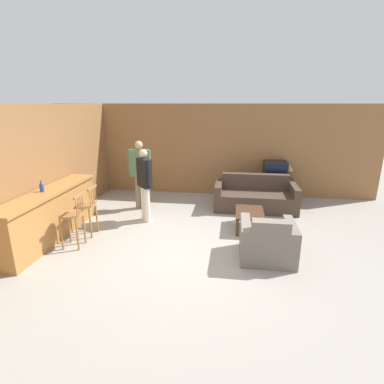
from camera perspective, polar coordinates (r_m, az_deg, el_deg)
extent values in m
plane|color=gray|center=(5.63, -0.17, -11.08)|extent=(24.00, 24.00, 0.00)
cube|color=olive|center=(8.76, 3.32, 7.96)|extent=(9.40, 0.08, 2.60)
cube|color=olive|center=(7.50, -23.34, 5.15)|extent=(0.08, 8.70, 2.60)
cube|color=#A87038|center=(6.56, -25.29, -4.16)|extent=(0.47, 2.76, 0.94)
cube|color=#A87038|center=(6.42, -25.83, -0.02)|extent=(0.55, 2.82, 0.05)
cylinder|color=#996638|center=(5.97, -22.04, -3.94)|extent=(0.45, 0.45, 0.04)
cylinder|color=#996638|center=(6.27, -22.35, -6.25)|extent=(0.04, 0.04, 0.63)
cylinder|color=#996638|center=(6.03, -23.60, -7.32)|extent=(0.04, 0.04, 0.63)
cylinder|color=#996638|center=(6.14, -19.84, -6.45)|extent=(0.04, 0.04, 0.63)
cylinder|color=#996638|center=(5.90, -21.02, -7.56)|extent=(0.04, 0.04, 0.63)
cylinder|color=#996638|center=(5.94, -20.12, -1.96)|extent=(0.02, 0.02, 0.32)
cylinder|color=#996638|center=(5.86, -20.46, -2.23)|extent=(0.02, 0.02, 0.32)
cylinder|color=#996638|center=(5.79, -20.81, -2.50)|extent=(0.02, 0.02, 0.32)
cylinder|color=#996638|center=(5.72, -21.17, -2.77)|extent=(0.02, 0.02, 0.32)
cube|color=#996638|center=(5.78, -20.81, -0.69)|extent=(0.06, 0.37, 0.04)
cylinder|color=#996638|center=(6.41, -19.70, -2.30)|extent=(0.44, 0.44, 0.04)
cylinder|color=#996638|center=(6.71, -20.01, -4.52)|extent=(0.04, 0.04, 0.63)
cylinder|color=#996638|center=(6.46, -21.19, -5.45)|extent=(0.04, 0.04, 0.63)
cylinder|color=#996638|center=(6.58, -17.68, -4.70)|extent=(0.04, 0.04, 0.63)
cylinder|color=#996638|center=(6.33, -18.78, -5.66)|extent=(0.04, 0.04, 0.63)
cylinder|color=#996638|center=(6.39, -17.89, -0.47)|extent=(0.02, 0.02, 0.32)
cylinder|color=#996638|center=(6.31, -18.21, -0.70)|extent=(0.02, 0.02, 0.32)
cylinder|color=#996638|center=(6.24, -18.53, -0.93)|extent=(0.02, 0.02, 0.32)
cylinder|color=#996638|center=(6.16, -18.87, -1.17)|extent=(0.02, 0.02, 0.32)
cube|color=#996638|center=(6.23, -18.52, 0.75)|extent=(0.04, 0.36, 0.04)
cube|color=#423328|center=(7.79, 11.92, -1.68)|extent=(1.72, 0.95, 0.44)
cube|color=#423328|center=(8.02, 11.95, 2.00)|extent=(1.72, 0.22, 0.41)
cube|color=#423328|center=(7.74, 5.03, -0.62)|extent=(0.16, 0.95, 0.66)
cube|color=#423328|center=(7.88, 18.79, -1.16)|extent=(0.16, 0.95, 0.66)
cube|color=#70665B|center=(5.47, 14.07, -9.90)|extent=(0.61, 0.90, 0.44)
cube|color=#70665B|center=(4.99, 14.77, -7.40)|extent=(0.61, 0.22, 0.38)
cube|color=#70665B|center=(5.49, 18.17, -8.97)|extent=(0.16, 0.90, 0.65)
cube|color=#70665B|center=(5.40, 10.05, -8.79)|extent=(0.16, 0.90, 0.65)
cube|color=#472D1E|center=(6.52, 10.93, -3.82)|extent=(0.59, 0.90, 0.04)
cube|color=#472D1E|center=(6.20, 8.63, -6.76)|extent=(0.06, 0.06, 0.36)
cube|color=#472D1E|center=(6.23, 13.35, -6.92)|extent=(0.06, 0.06, 0.36)
cube|color=#472D1E|center=(6.96, 8.61, -4.08)|extent=(0.06, 0.06, 0.36)
cube|color=#472D1E|center=(6.99, 12.79, -4.23)|extent=(0.06, 0.06, 0.36)
cube|color=#513823|center=(8.69, 15.28, 0.57)|extent=(1.00, 0.44, 0.60)
cube|color=black|center=(8.56, 15.56, 4.08)|extent=(0.62, 0.52, 0.49)
cube|color=black|center=(8.30, 15.77, 3.69)|extent=(0.55, 0.01, 0.42)
cylinder|color=#234293|center=(6.38, -26.69, 0.67)|extent=(0.08, 0.08, 0.14)
cone|color=#234293|center=(6.36, -26.81, 1.54)|extent=(0.07, 0.07, 0.06)
cylinder|color=black|center=(6.35, -26.86, 1.88)|extent=(0.03, 0.03, 0.02)
cylinder|color=brown|center=(8.66, 17.84, 2.47)|extent=(0.16, 0.16, 0.02)
cylinder|color=brown|center=(8.64, 17.91, 3.22)|extent=(0.03, 0.03, 0.21)
cone|color=tan|center=(8.60, 18.03, 4.51)|extent=(0.23, 0.23, 0.19)
cylinder|color=#756B5B|center=(7.78, -10.22, -0.04)|extent=(0.14, 0.14, 0.85)
cylinder|color=#756B5B|center=(7.72, -9.13, -0.10)|extent=(0.14, 0.14, 0.85)
cube|color=#4C754C|center=(7.57, -9.96, 5.44)|extent=(0.46, 0.20, 0.67)
cylinder|color=#4C754C|center=(7.65, -11.71, 5.67)|extent=(0.09, 0.09, 0.62)
cylinder|color=#4C754C|center=(7.48, -8.18, 5.60)|extent=(0.09, 0.09, 0.62)
sphere|color=tan|center=(7.50, -10.13, 8.82)|extent=(0.19, 0.19, 0.19)
cylinder|color=silver|center=(6.85, -8.56, -2.42)|extent=(0.14, 0.14, 0.81)
cylinder|color=silver|center=(6.98, -9.10, -2.07)|extent=(0.14, 0.14, 0.81)
cube|color=black|center=(6.71, -9.10, 3.63)|extent=(0.42, 0.45, 0.64)
cylinder|color=black|center=(6.50, -8.21, 3.46)|extent=(0.09, 0.09, 0.59)
cylinder|color=black|center=(6.93, -9.96, 4.20)|extent=(0.09, 0.09, 0.59)
sphere|color=tan|center=(6.63, -9.27, 7.26)|extent=(0.19, 0.19, 0.19)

